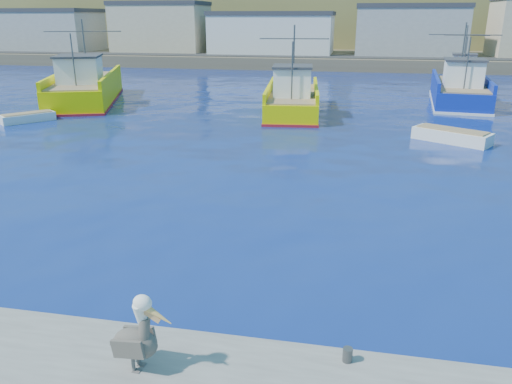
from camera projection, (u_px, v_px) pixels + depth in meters
ground at (239, 284)px, 13.86m from camera, size 260.00×260.00×0.00m
dock_bollards at (231, 341)px, 10.39m from camera, size 36.20×0.20×0.30m
far_shore at (347, 7)px, 111.91m from camera, size 200.00×81.00×24.00m
trawler_yellow_a at (86, 88)px, 42.73m from camera, size 9.15×14.80×6.86m
trawler_yellow_b at (292, 100)px, 37.93m from camera, size 5.25×11.44×6.49m
trawler_blue at (459, 91)px, 42.17m from camera, size 5.79×12.45×6.62m
boat_orange at (462, 76)px, 52.98m from camera, size 4.63×9.00×6.12m
skiff_left at (28, 118)px, 35.07m from camera, size 3.19×3.55×0.77m
skiff_mid at (451, 137)px, 29.41m from camera, size 4.51×3.60×0.95m
pelican at (137, 338)px, 9.56m from camera, size 1.36×0.62×1.67m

